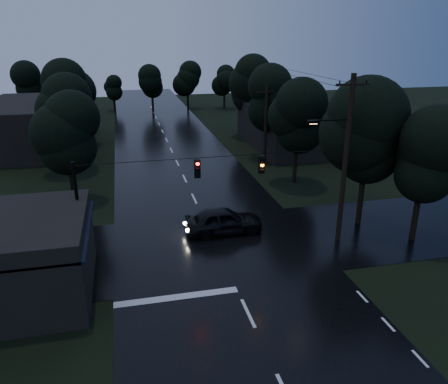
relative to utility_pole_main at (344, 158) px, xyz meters
name	(u,v)px	position (x,y,z in m)	size (l,w,h in m)	color
main_road	(177,163)	(-7.41, 19.00, -5.26)	(12.00, 120.00, 0.02)	black
cross_street	(216,245)	(-7.41, 1.00, -5.26)	(60.00, 9.00, 0.02)	black
building_far_right	(297,126)	(6.59, 23.00, -3.06)	(10.00, 14.00, 4.40)	black
building_far_left	(38,125)	(-21.41, 29.00, -2.76)	(10.00, 16.00, 5.00)	black
utility_pole_main	(344,158)	(0.00, 0.00, 0.00)	(3.50, 0.30, 10.00)	black
utility_pole_far	(266,124)	(0.89, 17.00, -1.38)	(2.00, 0.30, 7.50)	black
anchor_pole_left	(79,217)	(-14.91, 0.00, -2.26)	(0.18, 0.18, 6.00)	black
span_signals	(229,166)	(-6.85, -0.01, -0.01)	(15.00, 0.37, 1.12)	black
tree_corner_near	(368,136)	(2.59, 2.00, 0.74)	(4.48, 4.48, 9.44)	black
tree_corner_far	(425,158)	(4.59, -1.00, -0.02)	(3.92, 3.92, 8.26)	black
tree_left_a	(66,132)	(-16.41, 11.00, -0.02)	(3.92, 3.92, 8.26)	black
tree_left_b	(68,109)	(-17.01, 19.00, 0.36)	(4.20, 4.20, 8.85)	black
tree_left_c	(71,91)	(-17.61, 29.00, 0.74)	(4.48, 4.48, 9.44)	black
tree_right_a	(298,117)	(1.59, 11.00, 0.36)	(4.20, 4.20, 8.85)	black
tree_right_b	(273,98)	(2.19, 19.00, 0.74)	(4.48, 4.48, 9.44)	black
tree_right_c	(250,83)	(2.79, 29.00, 1.11)	(4.76, 4.76, 10.03)	black
car	(224,221)	(-6.55, 2.61, -4.42)	(1.98, 4.92, 1.67)	black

